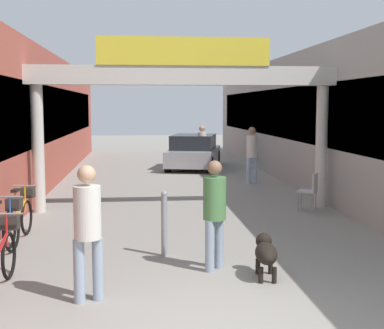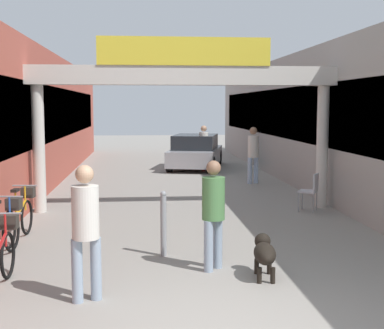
{
  "view_description": "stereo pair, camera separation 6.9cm",
  "coord_description": "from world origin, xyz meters",
  "px_view_note": "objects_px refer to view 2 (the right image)",
  "views": [
    {
      "loc": [
        -1.04,
        -5.31,
        2.45
      ],
      "look_at": [
        0.0,
        5.15,
        1.3
      ],
      "focal_mm": 50.0,
      "sensor_mm": 36.0,
      "label": 1
    },
    {
      "loc": [
        -0.97,
        -5.31,
        2.45
      ],
      "look_at": [
        0.0,
        5.15,
        1.3
      ],
      "focal_mm": 50.0,
      "sensor_mm": 36.0,
      "label": 2
    }
  ],
  "objects_px": {
    "pedestrian_carrying_crate": "(253,151)",
    "parked_car_silver": "(196,152)",
    "bollard_post_metal": "(163,223)",
    "cafe_chair_aluminium_nearer": "(311,189)",
    "pedestrian_companion": "(86,224)",
    "pedestrian_with_dog": "(213,208)",
    "dog_on_leash": "(264,252)",
    "bicycle_blue_second": "(3,232)",
    "pedestrian_elderly_walking": "(204,145)",
    "bicycle_orange_third": "(20,216)"
  },
  "relations": [
    {
      "from": "pedestrian_companion",
      "to": "pedestrian_elderly_walking",
      "type": "relative_size",
      "value": 1.0
    },
    {
      "from": "pedestrian_with_dog",
      "to": "dog_on_leash",
      "type": "xyz_separation_m",
      "value": [
        0.68,
        -0.41,
        -0.58
      ]
    },
    {
      "from": "dog_on_leash",
      "to": "bicycle_orange_third",
      "type": "relative_size",
      "value": 0.48
    },
    {
      "from": "pedestrian_with_dog",
      "to": "pedestrian_elderly_walking",
      "type": "distance_m",
      "value": 12.36
    },
    {
      "from": "pedestrian_with_dog",
      "to": "pedestrian_elderly_walking",
      "type": "xyz_separation_m",
      "value": [
        1.27,
        12.29,
        0.04
      ]
    },
    {
      "from": "pedestrian_companion",
      "to": "bicycle_orange_third",
      "type": "relative_size",
      "value": 1.02
    },
    {
      "from": "cafe_chair_aluminium_nearer",
      "to": "dog_on_leash",
      "type": "bearing_deg",
      "value": -115.19
    },
    {
      "from": "pedestrian_companion",
      "to": "pedestrian_carrying_crate",
      "type": "relative_size",
      "value": 0.96
    },
    {
      "from": "pedestrian_companion",
      "to": "cafe_chair_aluminium_nearer",
      "type": "xyz_separation_m",
      "value": [
        4.62,
        5.37,
        -0.45
      ]
    },
    {
      "from": "pedestrian_elderly_walking",
      "to": "parked_car_silver",
      "type": "height_order",
      "value": "pedestrian_elderly_walking"
    },
    {
      "from": "pedestrian_companion",
      "to": "pedestrian_with_dog",
      "type": "bearing_deg",
      "value": 33.01
    },
    {
      "from": "bicycle_blue_second",
      "to": "parked_car_silver",
      "type": "bearing_deg",
      "value": 70.51
    },
    {
      "from": "pedestrian_carrying_crate",
      "to": "parked_car_silver",
      "type": "distance_m",
      "value": 4.61
    },
    {
      "from": "cafe_chair_aluminium_nearer",
      "to": "bicycle_orange_third",
      "type": "bearing_deg",
      "value": -161.28
    },
    {
      "from": "dog_on_leash",
      "to": "pedestrian_with_dog",
      "type": "bearing_deg",
      "value": 148.73
    },
    {
      "from": "pedestrian_with_dog",
      "to": "bicycle_blue_second",
      "type": "distance_m",
      "value": 3.46
    },
    {
      "from": "bicycle_blue_second",
      "to": "cafe_chair_aluminium_nearer",
      "type": "xyz_separation_m",
      "value": [
        6.17,
        3.33,
        0.1
      ]
    },
    {
      "from": "dog_on_leash",
      "to": "bicycle_blue_second",
      "type": "distance_m",
      "value": 4.19
    },
    {
      "from": "pedestrian_companion",
      "to": "pedestrian_carrying_crate",
      "type": "xyz_separation_m",
      "value": [
        4.2,
        9.96,
        0.04
      ]
    },
    {
      "from": "bollard_post_metal",
      "to": "bicycle_orange_third",
      "type": "bearing_deg",
      "value": 152.8
    },
    {
      "from": "bollard_post_metal",
      "to": "parked_car_silver",
      "type": "distance_m",
      "value": 12.5
    },
    {
      "from": "pedestrian_elderly_walking",
      "to": "pedestrian_companion",
      "type": "bearing_deg",
      "value": -102.7
    },
    {
      "from": "bicycle_blue_second",
      "to": "pedestrian_with_dog",
      "type": "bearing_deg",
      "value": -15.31
    },
    {
      "from": "pedestrian_companion",
      "to": "pedestrian_carrying_crate",
      "type": "height_order",
      "value": "pedestrian_carrying_crate"
    },
    {
      "from": "pedestrian_with_dog",
      "to": "pedestrian_carrying_crate",
      "type": "distance_m",
      "value": 9.15
    },
    {
      "from": "pedestrian_with_dog",
      "to": "parked_car_silver",
      "type": "relative_size",
      "value": 0.38
    },
    {
      "from": "pedestrian_companion",
      "to": "pedestrian_elderly_walking",
      "type": "bearing_deg",
      "value": 77.3
    },
    {
      "from": "pedestrian_elderly_walking",
      "to": "bicycle_orange_third",
      "type": "distance_m",
      "value": 11.14
    },
    {
      "from": "pedestrian_companion",
      "to": "pedestrian_carrying_crate",
      "type": "distance_m",
      "value": 10.81
    },
    {
      "from": "pedestrian_with_dog",
      "to": "pedestrian_carrying_crate",
      "type": "bearing_deg",
      "value": 74.5
    },
    {
      "from": "pedestrian_with_dog",
      "to": "bicycle_blue_second",
      "type": "xyz_separation_m",
      "value": [
        -3.3,
        0.9,
        -0.51
      ]
    },
    {
      "from": "pedestrian_elderly_walking",
      "to": "pedestrian_with_dog",
      "type": "bearing_deg",
      "value": -95.9
    },
    {
      "from": "pedestrian_companion",
      "to": "pedestrian_carrying_crate",
      "type": "bearing_deg",
      "value": 67.12
    },
    {
      "from": "pedestrian_carrying_crate",
      "to": "bicycle_orange_third",
      "type": "xyz_separation_m",
      "value": [
        -5.74,
        -6.67,
        -0.6
      ]
    },
    {
      "from": "dog_on_leash",
      "to": "bicycle_blue_second",
      "type": "relative_size",
      "value": 0.48
    },
    {
      "from": "pedestrian_elderly_walking",
      "to": "dog_on_leash",
      "type": "xyz_separation_m",
      "value": [
        -0.59,
        -12.7,
        -0.62
      ]
    },
    {
      "from": "bicycle_orange_third",
      "to": "parked_car_silver",
      "type": "bearing_deg",
      "value": 68.54
    },
    {
      "from": "pedestrian_with_dog",
      "to": "bicycle_orange_third",
      "type": "distance_m",
      "value": 3.96
    },
    {
      "from": "bicycle_blue_second",
      "to": "pedestrian_carrying_crate",
      "type": "bearing_deg",
      "value": 54.03
    },
    {
      "from": "bollard_post_metal",
      "to": "cafe_chair_aluminium_nearer",
      "type": "height_order",
      "value": "bollard_post_metal"
    },
    {
      "from": "pedestrian_carrying_crate",
      "to": "cafe_chair_aluminium_nearer",
      "type": "distance_m",
      "value": 4.63
    },
    {
      "from": "bicycle_orange_third",
      "to": "pedestrian_companion",
      "type": "bearing_deg",
      "value": -64.89
    },
    {
      "from": "pedestrian_with_dog",
      "to": "bicycle_blue_second",
      "type": "height_order",
      "value": "pedestrian_with_dog"
    },
    {
      "from": "cafe_chair_aluminium_nearer",
      "to": "pedestrian_companion",
      "type": "bearing_deg",
      "value": -130.73
    },
    {
      "from": "dog_on_leash",
      "to": "parked_car_silver",
      "type": "distance_m",
      "value": 13.61
    },
    {
      "from": "bicycle_blue_second",
      "to": "parked_car_silver",
      "type": "distance_m",
      "value": 13.04
    },
    {
      "from": "pedestrian_carrying_crate",
      "to": "dog_on_leash",
      "type": "relative_size",
      "value": 2.2
    },
    {
      "from": "bicycle_orange_third",
      "to": "cafe_chair_aluminium_nearer",
      "type": "distance_m",
      "value": 6.51
    },
    {
      "from": "bicycle_blue_second",
      "to": "pedestrian_companion",
      "type": "bearing_deg",
      "value": -52.98
    },
    {
      "from": "pedestrian_with_dog",
      "to": "dog_on_leash",
      "type": "relative_size",
      "value": 2.03
    }
  ]
}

